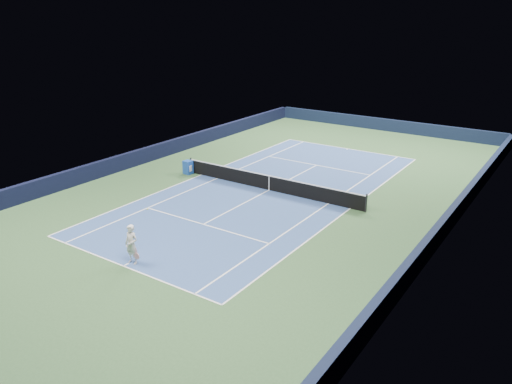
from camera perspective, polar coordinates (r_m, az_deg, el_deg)
The scene contains 19 objects.
ground at distance 31.19m, azimuth 1.50°, elevation 0.22°, with size 40.00×40.00×0.00m, color #2D4E2A.
wall_far at distance 48.33m, azimuth 14.42°, elevation 7.47°, with size 22.00×0.35×1.10m, color black.
wall_right at distance 27.16m, azimuth 21.14°, elevation -3.07°, with size 0.35×40.00×1.10m, color black.
wall_left at distance 37.68m, azimuth -12.52°, elevation 4.14°, with size 0.35×40.00×1.10m, color black.
court_surface at distance 31.19m, azimuth 1.50°, elevation 0.22°, with size 10.97×23.77×0.01m, color navy.
baseline_far at distance 41.26m, azimuth 10.49°, elevation 4.89°, with size 10.97×0.08×0.00m, color white.
baseline_near at distance 22.94m, azimuth -14.92°, elevation -8.18°, with size 10.97×0.08×0.00m, color white.
sideline_doubles_right at distance 28.81m, azimuth 10.73°, elevation -1.85°, with size 0.08×23.77×0.00m, color white.
sideline_doubles_left at distance 34.29m, azimuth -6.24°, elevation 1.98°, with size 0.08×23.77×0.00m, color white.
sideline_singles_right at distance 29.33m, azimuth 8.29°, elevation -1.31°, with size 0.08×23.77×0.00m, color white.
sideline_singles_left at distance 33.46m, azimuth -4.44°, elevation 1.58°, with size 0.08×23.77×0.00m, color white.
service_line_far at distance 36.47m, azimuth 6.95°, elevation 3.06°, with size 8.23×0.08×0.00m, color white.
service_line_near at distance 26.40m, azimuth -6.03°, elevation -3.69°, with size 8.23×0.08×0.00m, color white.
center_service_line at distance 31.19m, azimuth 1.50°, elevation 0.23°, with size 0.08×12.80×0.00m, color white.
center_mark_far at distance 41.12m, azimuth 10.40°, elevation 4.84°, with size 0.08×0.30×0.00m, color white.
center_mark_near at distance 23.02m, azimuth -14.64°, elevation -8.04°, with size 0.08×0.30×0.00m, color white.
tennis_net at distance 31.02m, azimuth 1.51°, elevation 1.09°, with size 12.90×0.10×1.07m.
sponsor_cube at distance 34.50m, azimuth -7.77°, elevation 2.82°, with size 0.63×0.56×0.93m.
tennis_player at distance 22.69m, azimuth -14.03°, elevation -5.84°, with size 0.83×1.28×2.31m.
Camera 1 is at (15.76, -24.74, 10.62)m, focal length 35.00 mm.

